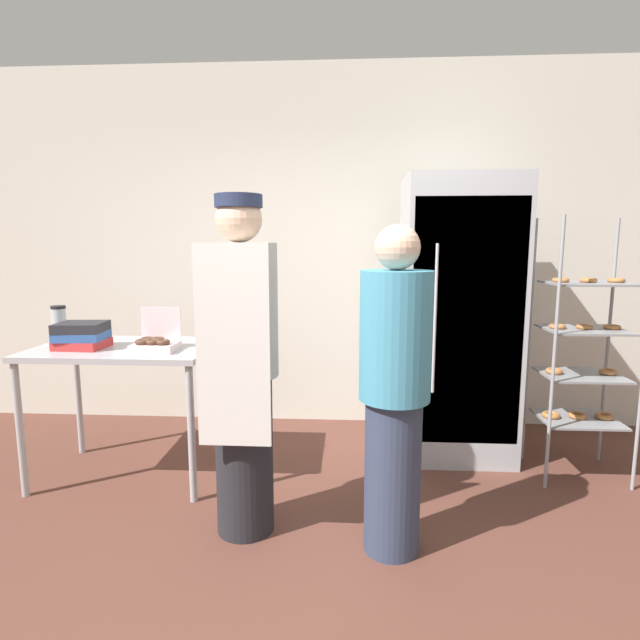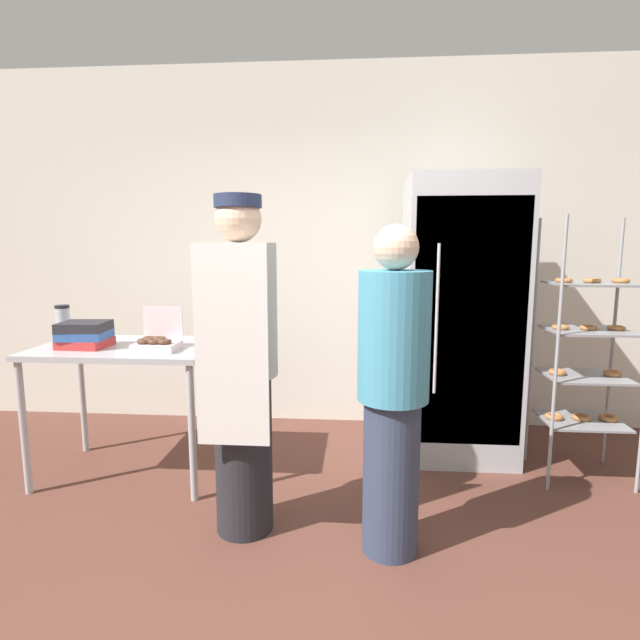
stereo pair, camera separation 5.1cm
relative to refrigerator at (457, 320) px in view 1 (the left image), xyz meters
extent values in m
plane|color=brown|center=(-0.92, -1.63, -1.00)|extent=(14.00, 14.00, 0.00)
cube|color=silver|center=(-0.92, 0.70, 0.50)|extent=(6.40, 0.12, 2.99)
cube|color=#ADAFB5|center=(0.00, 0.01, 0.00)|extent=(0.79, 0.64, 1.99)
cube|color=#93959B|center=(0.00, -0.30, 0.02)|extent=(0.72, 0.02, 1.63)
cylinder|color=silver|center=(-0.22, -0.33, 0.05)|extent=(0.02, 0.02, 0.98)
cylinder|color=#93969B|center=(0.48, -0.52, -0.14)|extent=(0.02, 0.02, 1.70)
cylinder|color=#93969B|center=(0.48, -0.08, -0.14)|extent=(0.02, 0.02, 1.70)
cylinder|color=#93969B|center=(1.02, -0.08, -0.14)|extent=(0.02, 0.02, 1.70)
cube|color=gray|center=(0.75, -0.30, -0.62)|extent=(0.49, 0.40, 0.01)
torus|color=#AD6B38|center=(0.58, -0.30, -0.59)|extent=(0.11, 0.11, 0.03)
torus|color=#AD6B38|center=(0.75, -0.30, -0.59)|extent=(0.11, 0.11, 0.03)
torus|color=#AD6B38|center=(0.92, -0.30, -0.59)|extent=(0.11, 0.11, 0.03)
cube|color=gray|center=(0.75, -0.30, -0.32)|extent=(0.49, 0.40, 0.01)
torus|color=#AD6B38|center=(0.58, -0.30, -0.29)|extent=(0.11, 0.11, 0.03)
torus|color=#AD6B38|center=(0.92, -0.30, -0.29)|extent=(0.11, 0.11, 0.03)
cube|color=gray|center=(0.75, -0.30, -0.01)|extent=(0.49, 0.40, 0.01)
torus|color=#AD6B38|center=(0.58, -0.30, 0.01)|extent=(0.10, 0.10, 0.03)
torus|color=#AD6B38|center=(0.75, -0.30, 0.01)|extent=(0.10, 0.10, 0.03)
torus|color=#AD6B38|center=(0.92, -0.30, 0.01)|extent=(0.10, 0.10, 0.03)
cube|color=gray|center=(0.75, -0.30, 0.29)|extent=(0.49, 0.40, 0.01)
torus|color=#AD6B38|center=(0.58, -0.30, 0.31)|extent=(0.10, 0.10, 0.03)
torus|color=#AD6B38|center=(0.75, -0.30, 0.31)|extent=(0.10, 0.10, 0.03)
torus|color=#AD6B38|center=(0.92, -0.30, 0.31)|extent=(0.10, 0.10, 0.03)
cube|color=#ADAFB5|center=(-2.22, -0.49, -0.14)|extent=(1.13, 0.73, 0.04)
cylinder|color=#ADAFB5|center=(-2.75, -0.82, -0.58)|extent=(0.04, 0.04, 0.84)
cylinder|color=#ADAFB5|center=(-1.70, -0.82, -0.58)|extent=(0.04, 0.04, 0.84)
cylinder|color=#ADAFB5|center=(-2.75, -0.17, -0.58)|extent=(0.04, 0.04, 0.84)
cylinder|color=#ADAFB5|center=(-1.70, -0.17, -0.58)|extent=(0.04, 0.04, 0.84)
cube|color=silver|center=(-1.97, -0.63, -0.09)|extent=(0.26, 0.21, 0.05)
cube|color=silver|center=(-1.97, -0.52, 0.04)|extent=(0.26, 0.01, 0.21)
torus|color=#513323|center=(-2.03, -0.67, -0.05)|extent=(0.08, 0.08, 0.03)
torus|color=#513323|center=(-1.97, -0.67, -0.05)|extent=(0.08, 0.08, 0.03)
torus|color=#513323|center=(-1.90, -0.67, -0.05)|extent=(0.08, 0.08, 0.03)
torus|color=#513323|center=(-2.03, -0.59, -0.05)|extent=(0.08, 0.08, 0.03)
torus|color=#513323|center=(-1.97, -0.59, -0.05)|extent=(0.08, 0.08, 0.03)
cylinder|color=#99999E|center=(-2.70, -0.42, -0.08)|extent=(0.12, 0.12, 0.09)
cylinder|color=#B2BCC1|center=(-2.70, -0.42, 0.04)|extent=(0.09, 0.09, 0.15)
cylinder|color=black|center=(-2.70, -0.42, 0.12)|extent=(0.09, 0.09, 0.02)
cube|color=#B72D2D|center=(-2.46, -0.57, -0.09)|extent=(0.29, 0.26, 0.05)
cube|color=#2D5193|center=(-2.46, -0.57, -0.04)|extent=(0.30, 0.26, 0.05)
cube|color=#232328|center=(-2.46, -0.57, 0.02)|extent=(0.30, 0.26, 0.06)
cylinder|color=#232328|center=(-1.32, -1.09, -0.57)|extent=(0.30, 0.30, 0.86)
cylinder|color=beige|center=(-1.32, -1.09, 0.20)|extent=(0.38, 0.38, 0.68)
sphere|color=beige|center=(-1.32, -1.09, 0.66)|extent=(0.23, 0.23, 0.23)
cube|color=white|center=(-1.32, -1.29, 0.05)|extent=(0.36, 0.02, 0.98)
cylinder|color=#232D4C|center=(-1.32, -1.09, 0.74)|extent=(0.24, 0.24, 0.06)
cylinder|color=#333D56|center=(-0.55, -1.23, -0.60)|extent=(0.28, 0.28, 0.79)
cylinder|color=teal|center=(-0.55, -1.23, 0.10)|extent=(0.34, 0.34, 0.62)
sphere|color=beige|center=(-0.55, -1.23, 0.52)|extent=(0.21, 0.21, 0.21)
camera|label=1|loc=(-0.77, -3.58, 0.53)|focal=28.00mm
camera|label=2|loc=(-0.72, -3.57, 0.53)|focal=28.00mm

